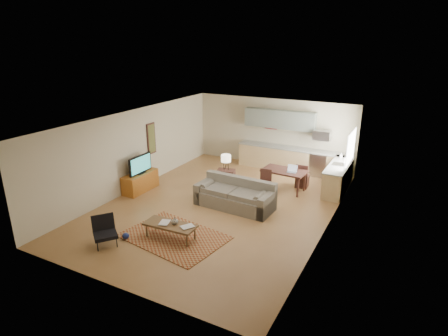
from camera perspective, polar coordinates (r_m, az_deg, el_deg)
The scene contains 25 objects.
room at distance 11.09m, azimuth -0.72°, elevation 0.53°, with size 9.00×9.00×9.00m.
kitchen_counter_back at distance 14.72m, azimuth 10.19°, elevation 1.30°, with size 4.26×0.64×0.92m, color tan, non-canonical shape.
kitchen_counter_right at distance 13.18m, azimuth 16.99°, elevation -1.37°, with size 0.64×2.26×0.92m, color tan, non-canonical shape.
kitchen_range at distance 14.45m, azimuth 14.33°, elevation 0.63°, with size 0.62×0.62×0.90m, color #A5A8AD.
kitchen_microwave at distance 14.17m, azimuth 14.71°, elevation 4.87°, with size 0.62×0.40×0.35m, color #A5A8AD.
upper_cabinets at distance 14.66m, azimuth 8.47°, elevation 7.36°, with size 2.80×0.34×0.70m, color gray.
window_right at distance 12.81m, azimuth 18.77°, elevation 2.99°, with size 0.02×1.40×1.05m, color white.
wall_art_left at distance 13.47m, azimuth -10.99°, elevation 4.43°, with size 0.06×0.42×1.10m, color olive, non-canonical shape.
triptych at distance 14.96m, azimuth 7.16°, elevation 6.87°, with size 1.70×0.04×0.50m, color beige, non-canonical shape.
rug at distance 9.98m, azimuth -7.62°, elevation -10.31°, with size 2.58×1.78×0.02m, color maroon.
sofa at distance 11.35m, azimuth 1.61°, elevation -3.99°, with size 2.49×1.08×0.87m, color #696254, non-canonical shape.
coffee_table at distance 9.83m, azimuth -8.16°, elevation -9.50°, with size 1.38×0.55×0.42m, color #51371E, non-canonical shape.
book_a at distance 9.83m, azimuth -9.74°, elevation -8.16°, with size 0.33×0.38×0.03m, color maroon.
book_b at distance 9.63m, azimuth -5.92°, elevation -8.60°, with size 0.37×0.40×0.02m, color navy.
vase at distance 9.68m, azimuth -7.51°, elevation -7.97°, with size 0.18×0.18×0.19m, color black.
armchair at distance 9.83m, azimuth -17.68°, elevation -9.26°, with size 0.64×0.64×0.73m, color black, non-canonical shape.
tv_credenza at distance 12.95m, azimuth -12.63°, elevation -2.05°, with size 0.52×1.35×0.63m, color #99541A, non-canonical shape.
tv at distance 12.71m, azimuth -12.65°, elevation 0.54°, with size 0.10×1.04×0.63m, color black, non-canonical shape.
console_table at distance 12.76m, azimuth 0.30°, elevation -1.73°, with size 0.59×0.39×0.69m, color #3B1F19, non-canonical shape.
table_lamp at distance 12.56m, azimuth 0.30°, elevation 0.90°, with size 0.33×0.33×0.55m, color beige, non-canonical shape.
dining_table at distance 12.78m, azimuth 9.09°, elevation -1.85°, with size 1.43×0.82×0.73m, color #3B1F19, non-canonical shape.
dining_chair_near at distance 12.40m, azimuth 6.14°, elevation -2.16°, with size 0.39×0.41×0.82m, color #3B1F19, non-canonical shape.
dining_chair_far at distance 13.16m, azimuth 11.89°, elevation -1.09°, with size 0.41×0.43×0.86m, color #3B1F19, non-canonical shape.
laptop at distance 12.45m, azimuth 10.30°, elevation -0.15°, with size 0.31×0.23×0.23m, color #A5A8AD, non-canonical shape.
soap_bottle at distance 13.73m, azimuth 17.44°, elevation 1.85°, with size 0.09×0.10×0.19m, color beige.
Camera 1 is at (5.02, -9.24, 4.88)m, focal length 30.00 mm.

